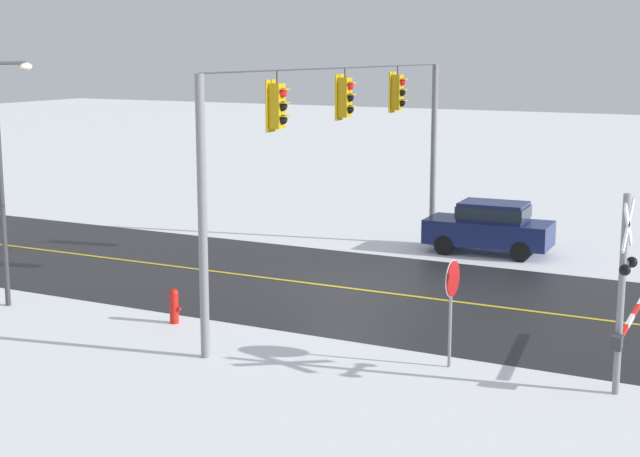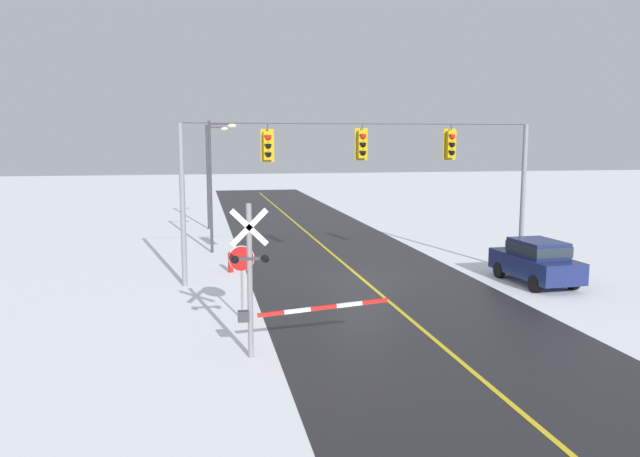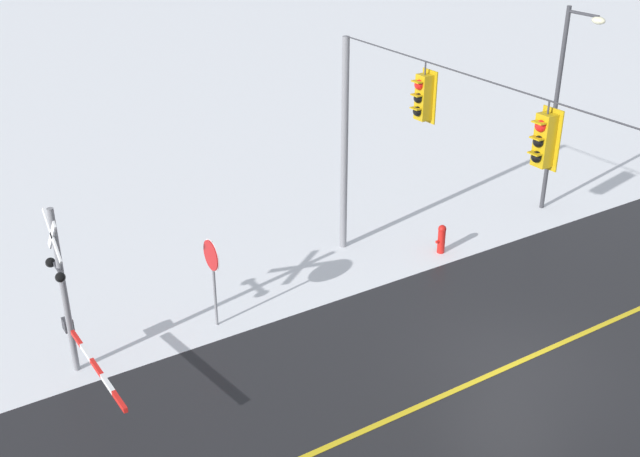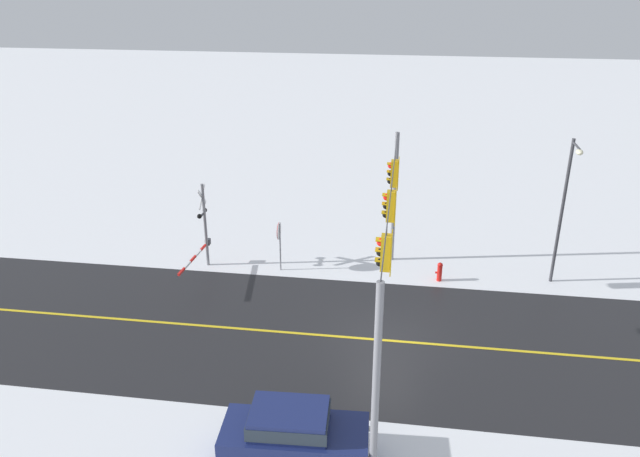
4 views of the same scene
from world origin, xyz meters
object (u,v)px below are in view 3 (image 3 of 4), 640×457
object	(u,v)px
stop_sign	(212,264)
railroad_crossing	(68,300)
streetlamp_near	(563,93)
fire_hydrant	(441,238)

from	to	relation	value
stop_sign	railroad_crossing	size ratio (longest dim) A/B	0.57
streetlamp_near	fire_hydrant	xyz separation A→B (m)	(0.45, -4.92, -3.45)
stop_sign	fire_hydrant	world-z (taller)	stop_sign
stop_sign	railroad_crossing	world-z (taller)	railroad_crossing
stop_sign	railroad_crossing	xyz separation A→B (m)	(0.29, -3.47, 0.28)
stop_sign	streetlamp_near	distance (m)	12.35
stop_sign	streetlamp_near	bearing A→B (deg)	92.05
streetlamp_near	fire_hydrant	bearing A→B (deg)	-84.78
streetlamp_near	fire_hydrant	size ratio (longest dim) A/B	7.39
railroad_crossing	streetlamp_near	world-z (taller)	streetlamp_near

